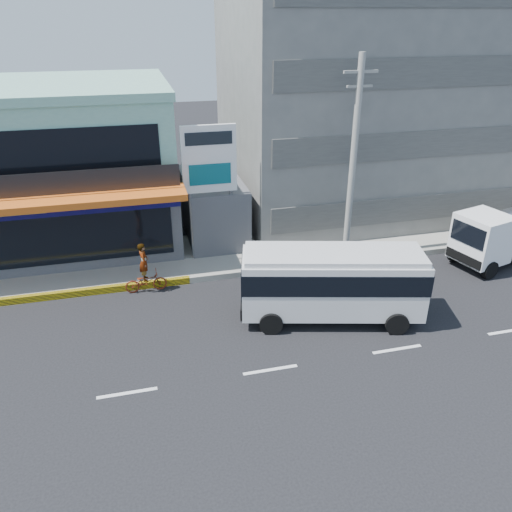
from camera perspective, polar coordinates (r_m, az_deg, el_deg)
The scene contains 12 objects.
ground at distance 18.32m, azimuth 1.65°, elevation -12.88°, with size 120.00×120.00×0.00m, color black.
sidewalk at distance 27.33m, azimuth 6.43°, elevation 1.36°, with size 70.00×5.00×0.30m, color gray.
shop_building at distance 28.91m, azimuth -21.87°, elevation 9.18°, with size 12.40×11.70×8.00m.
concrete_building at distance 32.21m, azimuth 12.36°, elevation 17.50°, with size 16.00×12.00×14.00m, color slate.
gap_structure at distance 27.76m, azimuth -4.98°, elevation 5.41°, with size 3.00×6.00×3.50m, color #46454A.
satellite_dish at distance 26.22m, azimuth -4.76°, elevation 8.40°, with size 1.50×1.50×0.15m, color slate.
billboard at distance 24.06m, azimuth -5.34°, elevation 10.10°, with size 2.60×0.18×6.90m.
utility_pole_near at distance 24.16m, azimuth 11.01°, elevation 10.36°, with size 1.60×0.30×10.00m.
minibus at distance 20.36m, azimuth 8.72°, elevation -2.67°, with size 7.64×4.06×3.05m.
sedan at distance 21.94m, azimuth 6.36°, elevation -3.49°, with size 1.75×4.35×1.48m, color tan.
tanker_truck at distance 28.38m, azimuth 27.09°, elevation 2.49°, with size 7.46×3.87×2.82m.
motorcycle_rider at distance 23.12m, azimuth -12.54°, elevation -2.22°, with size 1.88×0.70×2.40m.
Camera 1 is at (-3.95, -13.67, 11.54)m, focal length 35.00 mm.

